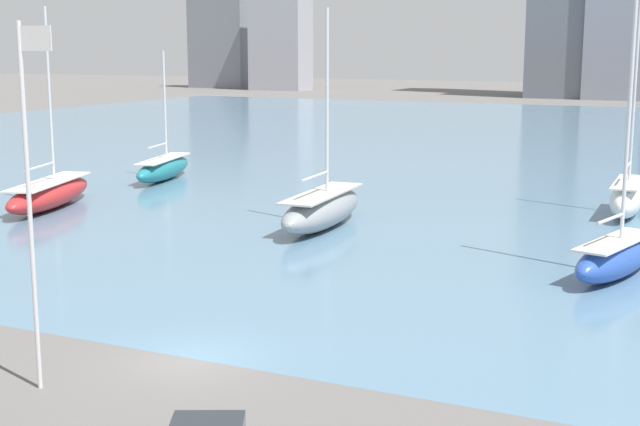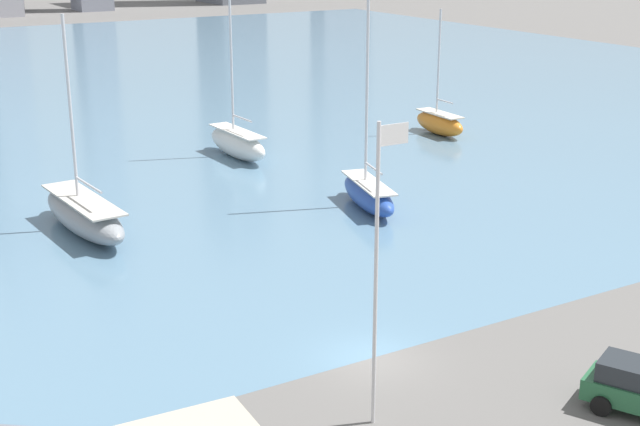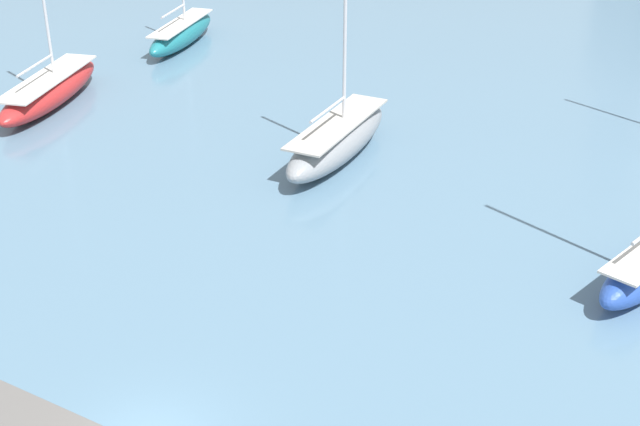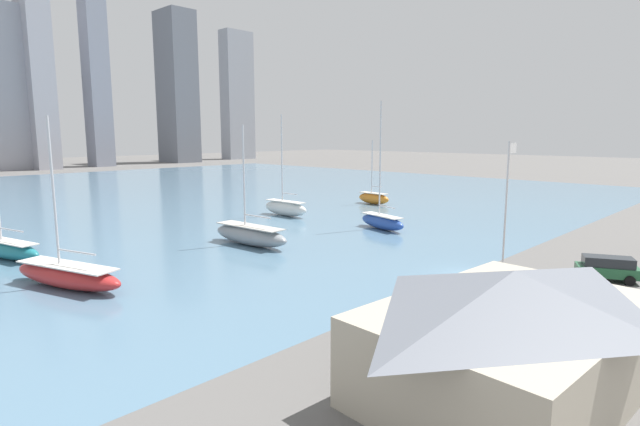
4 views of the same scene
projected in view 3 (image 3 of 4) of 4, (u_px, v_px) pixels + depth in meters
The scene contains 3 objects.
sailboat_gray at pixel (337, 140), 45.90m from camera, with size 3.21×10.47×12.43m.
sailboat_teal at pixel (181, 33), 63.61m from camera, with size 4.30×9.94×9.99m.
sailboat_red at pixel (49, 90), 52.98m from camera, with size 5.70×11.18×12.79m.
Camera 3 is at (15.06, -15.45, 19.04)m, focal length 50.00 mm.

